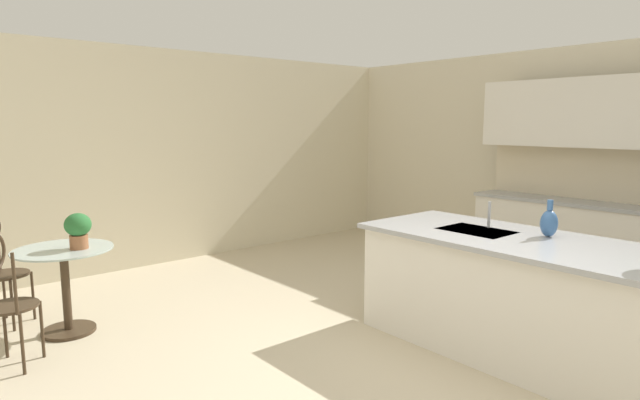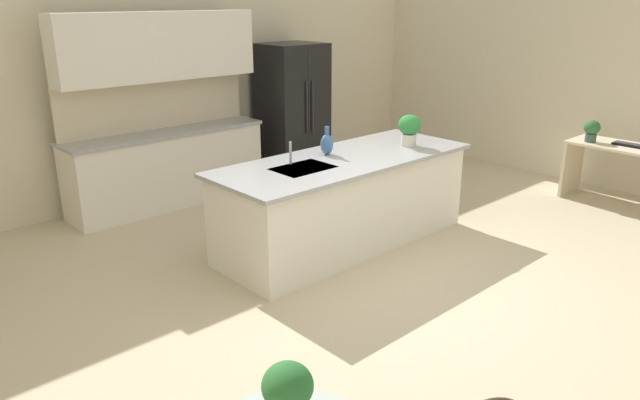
% 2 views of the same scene
% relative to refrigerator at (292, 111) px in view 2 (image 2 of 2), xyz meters
% --- Properties ---
extents(ground_plane, '(40.00, 40.00, 0.00)m').
position_rel_refrigerator_xyz_m(ground_plane, '(-1.54, -3.14, -0.92)').
color(ground_plane, beige).
extents(wall_back, '(9.00, 0.12, 2.70)m').
position_rel_refrigerator_xyz_m(wall_back, '(-1.54, 0.52, 0.43)').
color(wall_back, beige).
rests_on(wall_back, ground).
extents(wall_right, '(0.12, 7.80, 2.70)m').
position_rel_refrigerator_xyz_m(wall_right, '(2.72, -3.14, 0.43)').
color(wall_right, beige).
rests_on(wall_right, ground).
extents(kitchen_island, '(2.80, 1.06, 0.92)m').
position_rel_refrigerator_xyz_m(kitchen_island, '(-1.24, -2.29, -0.46)').
color(kitchen_island, white).
rests_on(kitchen_island, ground).
extents(back_counter_run, '(2.44, 0.64, 1.52)m').
position_rel_refrigerator_xyz_m(back_counter_run, '(-1.94, 0.07, -0.43)').
color(back_counter_run, white).
rests_on(back_counter_run, ground).
extents(upper_cabinet_run, '(2.40, 0.36, 0.76)m').
position_rel_refrigerator_xyz_m(upper_cabinet_run, '(-1.94, 0.04, 0.98)').
color(upper_cabinet_run, white).
rests_on(upper_cabinet_run, back_counter_run).
extents(refrigerator, '(0.84, 0.75, 1.84)m').
position_rel_refrigerator_xyz_m(refrigerator, '(0.00, 0.00, 0.00)').
color(refrigerator, black).
rests_on(refrigerator, ground).
extents(sink_faucet, '(0.02, 0.02, 0.22)m').
position_rel_refrigerator_xyz_m(sink_faucet, '(-1.79, -2.11, 0.11)').
color(sink_faucet, '#B2B5BA').
rests_on(sink_faucet, kitchen_island).
extents(writing_desk, '(0.60, 1.20, 0.74)m').
position_rel_refrigerator_xyz_m(writing_desk, '(2.11, -3.68, -0.41)').
color(writing_desk, beige).
rests_on(writing_desk, ground).
extents(keyboard, '(0.16, 0.44, 0.03)m').
position_rel_refrigerator_xyz_m(keyboard, '(2.13, -3.78, -0.17)').
color(keyboard, black).
rests_on(keyboard, writing_desk).
extents(potted_plant_on_table, '(0.22, 0.22, 0.30)m').
position_rel_refrigerator_xyz_m(potted_plant_on_table, '(-4.01, -4.74, -0.01)').
color(potted_plant_on_table, '#9E603D').
rests_on(potted_plant_on_table, bistro_table).
extents(potted_plant_counter_far, '(0.24, 0.24, 0.34)m').
position_rel_refrigerator_xyz_m(potted_plant_counter_far, '(-0.39, -2.40, 0.19)').
color(potted_plant_counter_far, beige).
rests_on(potted_plant_counter_far, kitchen_island).
extents(potted_plant_on_desk, '(0.19, 0.19, 0.27)m').
position_rel_refrigerator_xyz_m(potted_plant_on_desk, '(1.99, -3.33, -0.03)').
color(potted_plant_on_desk, '#385147').
rests_on(potted_plant_on_desk, writing_desk).
extents(vase_on_counter, '(0.13, 0.13, 0.29)m').
position_rel_refrigerator_xyz_m(vase_on_counter, '(-1.29, -2.08, 0.11)').
color(vase_on_counter, '#386099').
rests_on(vase_on_counter, kitchen_island).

